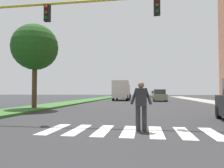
# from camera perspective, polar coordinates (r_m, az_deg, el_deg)

# --- Properties ---
(ground_plane) EXTENTS (140.00, 140.00, 0.00)m
(ground_plane) POSITION_cam_1_polar(r_m,az_deg,el_deg) (28.49, 7.90, -4.87)
(ground_plane) COLOR #2D2D30
(crosswalk) EXTENTS (5.85, 2.20, 0.01)m
(crosswalk) POSITION_cam_1_polar(r_m,az_deg,el_deg) (7.32, 4.69, -12.69)
(crosswalk) COLOR silver
(crosswalk) RESTS_ON ground_plane
(median_strip) EXTENTS (2.95, 64.00, 0.15)m
(median_strip) POSITION_cam_1_polar(r_m,az_deg,el_deg) (27.84, -8.99, -4.77)
(median_strip) COLOR #386B2D
(median_strip) RESTS_ON ground_plane
(tree_mid) EXTENTS (3.46, 3.46, 6.33)m
(tree_mid) POSITION_cam_1_polar(r_m,az_deg,el_deg) (17.11, -20.28, 9.34)
(tree_mid) COLOR #4C3823
(tree_mid) RESTS_ON median_strip
(sidewalk_right) EXTENTS (3.00, 64.00, 0.15)m
(sidewalk_right) POSITION_cam_1_polar(r_m,az_deg,el_deg) (27.71, 26.15, -4.59)
(sidewalk_right) COLOR #9E9991
(sidewalk_right) RESTS_ON ground_plane
(traffic_light_gantry) EXTENTS (9.43, 0.30, 6.00)m
(traffic_light_gantry) POSITION_cam_1_polar(r_m,az_deg,el_deg) (10.75, -17.30, 14.35)
(traffic_light_gantry) COLOR gold
(traffic_light_gantry) RESTS_ON median_strip
(pedestrian_performer) EXTENTS (0.74, 0.24, 1.69)m
(pedestrian_performer) POSITION_cam_1_polar(r_m,az_deg,el_deg) (7.27, 7.95, -5.37)
(pedestrian_performer) COLOR #262628
(pedestrian_performer) RESTS_ON ground_plane
(sedan_midblock) EXTENTS (1.96, 4.59, 1.72)m
(sedan_midblock) POSITION_cam_1_polar(r_m,az_deg,el_deg) (31.48, 12.87, -3.13)
(sedan_midblock) COLOR gray
(sedan_midblock) RESTS_ON ground_plane
(sedan_distant) EXTENTS (1.90, 4.06, 1.73)m
(sedan_distant) POSITION_cam_1_polar(r_m,az_deg,el_deg) (45.09, 3.80, -2.88)
(sedan_distant) COLOR black
(sedan_distant) RESTS_ON ground_plane
(sedan_far_horizon) EXTENTS (2.14, 4.19, 1.64)m
(sedan_far_horizon) POSITION_cam_1_polar(r_m,az_deg,el_deg) (53.42, 11.58, -2.77)
(sedan_far_horizon) COLOR silver
(sedan_far_horizon) RESTS_ON ground_plane
(truck_box_delivery) EXTENTS (2.40, 6.20, 3.10)m
(truck_box_delivery) POSITION_cam_1_polar(r_m,az_deg,el_deg) (33.95, 2.59, -1.69)
(truck_box_delivery) COLOR #B7B7BC
(truck_box_delivery) RESTS_ON ground_plane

